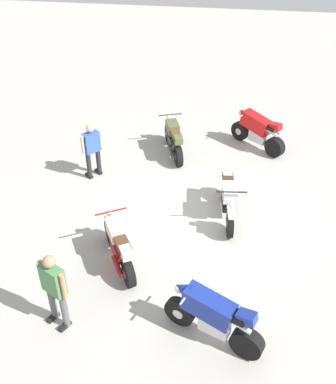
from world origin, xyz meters
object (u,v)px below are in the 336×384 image
Objects in this scene: motorcycle_blue_sportbike at (213,316)px; motorcycle_cream_vintage at (119,246)px; motorcycle_silver_cruiser at (228,198)px; person_in_blue_shirt at (92,148)px; person_in_green_shirt at (54,286)px; motorcycle_olive_vintage at (174,139)px; motorcycle_red_sportbike at (258,130)px.

motorcycle_cream_vintage is (-1.64, -2.11, -0.11)m from motorcycle_blue_sportbike.
motorcycle_silver_cruiser is at bearing -69.53° from motorcycle_blue_sportbike.
person_in_blue_shirt reaches higher than motorcycle_cream_vintage.
motorcycle_blue_sportbike is at bearing -8.81° from motorcycle_silver_cruiser.
motorcycle_cream_vintage is at bearing -174.62° from person_in_green_shirt.
motorcycle_blue_sportbike is 2.87m from person_in_green_shirt.
motorcycle_blue_sportbike is 0.99× the size of motorcycle_olive_vintage.
motorcycle_olive_vintage is at bearing -35.94° from motorcycle_cream_vintage.
motorcycle_red_sportbike is 0.92× the size of motorcycle_cream_vintage.
person_in_green_shirt is (6.44, -1.25, 0.47)m from motorcycle_olive_vintage.
motorcycle_cream_vintage is (4.73, -0.51, 0.00)m from motorcycle_olive_vintage.
motorcycle_blue_sportbike is 1.11× the size of person_in_green_shirt.
motorcycle_silver_cruiser is 1.24× the size of person_in_green_shirt.
motorcycle_blue_sportbike is 6.57m from motorcycle_olive_vintage.
motorcycle_blue_sportbike is at bearing 122.81° from motorcycle_red_sportbike.
motorcycle_silver_cruiser is 3.94m from person_in_blue_shirt.
motorcycle_blue_sportbike is 3.64m from motorcycle_silver_cruiser.
person_in_green_shirt reaches higher than motorcycle_olive_vintage.
motorcycle_cream_vintage is (2.00, -2.24, -0.03)m from motorcycle_silver_cruiser.
motorcycle_red_sportbike is 8.10m from person_in_green_shirt.
motorcycle_olive_vintage is 1.12× the size of person_in_green_shirt.
motorcycle_blue_sportbike reaches higher than motorcycle_olive_vintage.
motorcycle_silver_cruiser is at bearing 117.93° from motorcycle_red_sportbike.
motorcycle_red_sportbike is 1.02× the size of person_in_blue_shirt.
motorcycle_olive_vintage is 1.07× the size of motorcycle_cream_vintage.
motorcycle_cream_vintage is at bearing 153.86° from motorcycle_olive_vintage.
motorcycle_red_sportbike is 6.23m from motorcycle_cream_vintage.
motorcycle_olive_vintage is at bearing -53.43° from motorcycle_blue_sportbike.
motorcycle_cream_vintage is 1.11× the size of person_in_blue_shirt.
motorcycle_blue_sportbike is 0.90× the size of motorcycle_silver_cruiser.
motorcycle_cream_vintage is at bearing -15.36° from motorcycle_blue_sportbike.
motorcycle_blue_sportbike is at bearing 120.18° from person_in_green_shirt.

